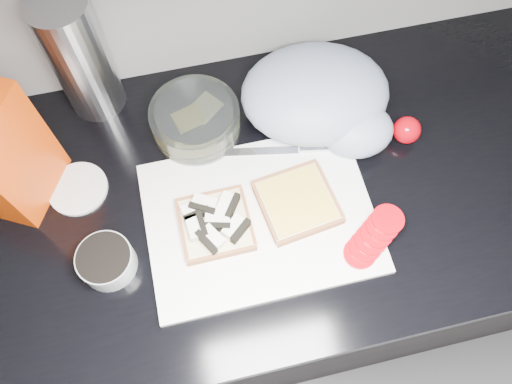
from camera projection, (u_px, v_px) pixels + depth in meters
base_cabinet at (233, 267)px, 1.34m from camera, size 3.50×0.60×0.86m
countertop at (223, 197)px, 0.93m from camera, size 3.50×0.64×0.04m
cutting_board at (260, 217)px, 0.89m from camera, size 0.40×0.30×0.01m
bread_left at (215, 223)px, 0.86m from camera, size 0.13×0.13×0.04m
bread_right at (297, 202)px, 0.88m from camera, size 0.15×0.15×0.02m
tomato_slices at (374, 236)px, 0.85m from camera, size 0.13×0.11×0.03m
knife at (293, 150)px, 0.94m from camera, size 0.21×0.05×0.01m
seed_tub at (106, 261)px, 0.83m from camera, size 0.09×0.09×0.05m
tub_lid at (78, 189)px, 0.91m from camera, size 0.14×0.14×0.01m
glass_bowl at (196, 122)px, 0.94m from camera, size 0.17×0.17×0.07m
steel_canister at (80, 58)px, 0.89m from camera, size 0.11×0.11×0.25m
grocery_bag at (321, 98)px, 0.93m from camera, size 0.30×0.27×0.12m
whole_tomatoes at (392, 129)px, 0.94m from camera, size 0.11×0.07×0.05m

